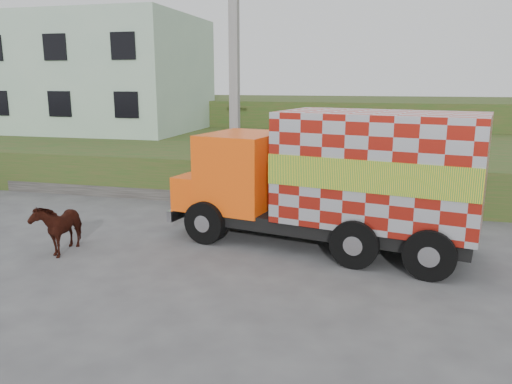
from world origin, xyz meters
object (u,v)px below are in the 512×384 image
(cow, at_px, (59,226))
(pedestrian, at_px, (295,131))
(cargo_truck, at_px, (337,179))
(utility_pole, at_px, (234,84))

(cow, bearing_deg, pedestrian, 56.95)
(cargo_truck, bearing_deg, pedestrian, 120.31)
(utility_pole, relative_size, cargo_truck, 0.98)
(cow, height_order, pedestrian, pedestrian)
(utility_pole, bearing_deg, pedestrian, 57.08)
(utility_pole, bearing_deg, cargo_truck, -46.83)
(cargo_truck, bearing_deg, cow, -151.22)
(cargo_truck, relative_size, pedestrian, 5.11)
(utility_pole, height_order, pedestrian, utility_pole)
(utility_pole, height_order, cargo_truck, utility_pole)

